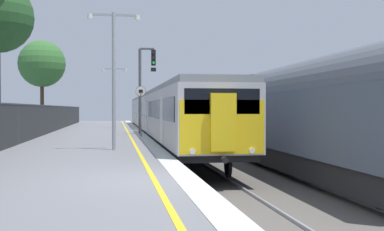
{
  "coord_description": "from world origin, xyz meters",
  "views": [
    {
      "loc": [
        -1.21,
        -11.08,
        1.58
      ],
      "look_at": [
        1.61,
        7.06,
        1.34
      ],
      "focal_mm": 46.55,
      "sensor_mm": 36.0,
      "label": 1
    }
  ],
  "objects": [
    {
      "name": "commuter_train_at_platform",
      "position": [
        2.1,
        25.15,
        1.27
      ],
      "size": [
        2.83,
        42.73,
        3.81
      ],
      "color": "#B7B7BC",
      "rests_on": "ground"
    },
    {
      "name": "platform_lamp_far",
      "position": [
        -1.25,
        30.12,
        2.97
      ],
      "size": [
        2.0,
        0.2,
        4.96
      ],
      "color": "#93999E",
      "rests_on": "ground"
    },
    {
      "name": "signal_gantry",
      "position": [
        0.61,
        20.37,
        3.37
      ],
      "size": [
        1.1,
        0.24,
        5.43
      ],
      "color": "#47474C",
      "rests_on": "ground"
    },
    {
      "name": "platform_lamp_mid",
      "position": [
        -1.25,
        8.34,
        3.15
      ],
      "size": [
        2.0,
        0.2,
        5.3
      ],
      "color": "#93999E",
      "rests_on": "ground"
    },
    {
      "name": "ground",
      "position": [
        2.64,
        0.0,
        -0.61
      ],
      "size": [
        17.4,
        110.0,
        1.21
      ],
      "color": "slate"
    },
    {
      "name": "background_tree_right",
      "position": [
        -8.11,
        38.08,
        5.77
      ],
      "size": [
        4.45,
        4.45,
        8.12
      ],
      "color": "#473323",
      "rests_on": "ground"
    },
    {
      "name": "freight_train_adjacent_track",
      "position": [
        6.1,
        28.9,
        1.37
      ],
      "size": [
        2.6,
        60.97,
        4.35
      ],
      "color": "#232326",
      "rests_on": "ground"
    },
    {
      "name": "speed_limit_sign",
      "position": [
        0.25,
        17.44,
        1.83
      ],
      "size": [
        0.59,
        0.08,
        2.89
      ],
      "color": "#59595B",
      "rests_on": "ground"
    }
  ]
}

